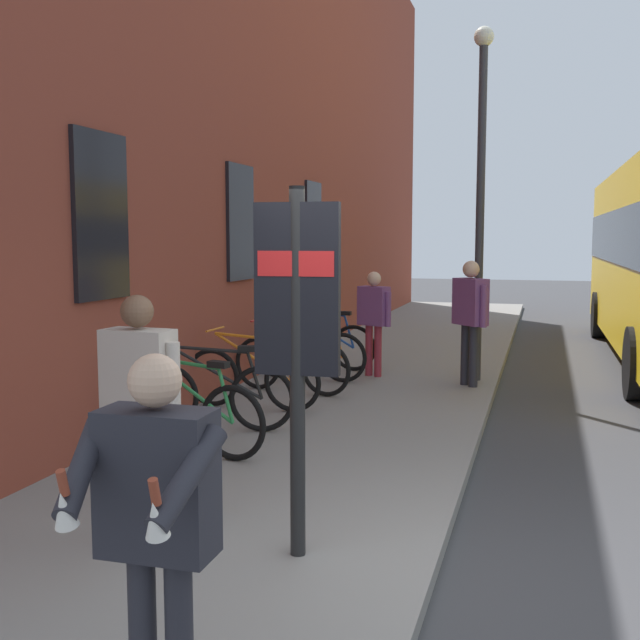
{
  "coord_description": "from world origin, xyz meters",
  "views": [
    {
      "loc": [
        -4.49,
        -0.61,
        2.2
      ],
      "look_at": [
        2.74,
        1.51,
        1.38
      ],
      "focal_mm": 43.02,
      "sensor_mm": 36.0,
      "label": 1
    }
  ],
  "objects_px": {
    "pedestrian_by_facade": "(470,310)",
    "tourist_with_hotdogs": "(155,507)",
    "bicycle_mid_rack": "(215,395)",
    "bicycle_leaning_wall": "(188,414)",
    "transit_info_sign": "(297,313)",
    "street_lamp": "(481,174)",
    "bicycle_far_end": "(252,377)",
    "bicycle_nearest_sign": "(292,364)",
    "pedestrian_near_bus": "(374,313)",
    "bicycle_under_window": "(310,354)",
    "pedestrian_crossing_street": "(139,391)",
    "bicycle_end_of_row": "(323,344)"
  },
  "relations": [
    {
      "from": "pedestrian_by_facade",
      "to": "tourist_with_hotdogs",
      "type": "xyz_separation_m",
      "value": [
        -8.1,
        0.5,
        -0.07
      ]
    },
    {
      "from": "bicycle_mid_rack",
      "to": "pedestrian_by_facade",
      "type": "relative_size",
      "value": 1.0
    },
    {
      "from": "bicycle_leaning_wall",
      "to": "transit_info_sign",
      "type": "height_order",
      "value": "transit_info_sign"
    },
    {
      "from": "tourist_with_hotdogs",
      "to": "street_lamp",
      "type": "height_order",
      "value": "street_lamp"
    },
    {
      "from": "bicycle_far_end",
      "to": "bicycle_nearest_sign",
      "type": "xyz_separation_m",
      "value": [
        1.06,
        -0.15,
        0.0
      ]
    },
    {
      "from": "bicycle_leaning_wall",
      "to": "transit_info_sign",
      "type": "xyz_separation_m",
      "value": [
        -1.94,
        -1.74,
        1.21
      ]
    },
    {
      "from": "bicycle_mid_rack",
      "to": "pedestrian_near_bus",
      "type": "distance_m",
      "value": 3.83
    },
    {
      "from": "bicycle_under_window",
      "to": "pedestrian_crossing_street",
      "type": "relative_size",
      "value": 1.04
    },
    {
      "from": "bicycle_leaning_wall",
      "to": "tourist_with_hotdogs",
      "type": "relative_size",
      "value": 1.08
    },
    {
      "from": "bicycle_under_window",
      "to": "pedestrian_crossing_street",
      "type": "distance_m",
      "value": 6.01
    },
    {
      "from": "bicycle_mid_rack",
      "to": "transit_info_sign",
      "type": "distance_m",
      "value": 3.6
    },
    {
      "from": "tourist_with_hotdogs",
      "to": "pedestrian_by_facade",
      "type": "bearing_deg",
      "value": -3.51
    },
    {
      "from": "bicycle_nearest_sign",
      "to": "pedestrian_by_facade",
      "type": "height_order",
      "value": "pedestrian_by_facade"
    },
    {
      "from": "bicycle_far_end",
      "to": "bicycle_end_of_row",
      "type": "relative_size",
      "value": 1.0
    },
    {
      "from": "bicycle_nearest_sign",
      "to": "pedestrian_crossing_street",
      "type": "distance_m",
      "value": 5.07
    },
    {
      "from": "bicycle_mid_rack",
      "to": "tourist_with_hotdogs",
      "type": "distance_m",
      "value": 5.19
    },
    {
      "from": "bicycle_far_end",
      "to": "bicycle_under_window",
      "type": "height_order",
      "value": "same"
    },
    {
      "from": "street_lamp",
      "to": "bicycle_under_window",
      "type": "bearing_deg",
      "value": 106.3
    },
    {
      "from": "bicycle_far_end",
      "to": "street_lamp",
      "type": "relative_size",
      "value": 0.35
    },
    {
      "from": "bicycle_mid_rack",
      "to": "bicycle_under_window",
      "type": "xyz_separation_m",
      "value": [
        3.1,
        -0.12,
        0.0
      ]
    },
    {
      "from": "pedestrian_by_facade",
      "to": "tourist_with_hotdogs",
      "type": "distance_m",
      "value": 8.11
    },
    {
      "from": "pedestrian_by_facade",
      "to": "tourist_with_hotdogs",
      "type": "relative_size",
      "value": 1.08
    },
    {
      "from": "bicycle_far_end",
      "to": "tourist_with_hotdogs",
      "type": "height_order",
      "value": "tourist_with_hotdogs"
    },
    {
      "from": "tourist_with_hotdogs",
      "to": "bicycle_end_of_row",
      "type": "bearing_deg",
      "value": 11.89
    },
    {
      "from": "bicycle_far_end",
      "to": "transit_info_sign",
      "type": "distance_m",
      "value": 4.5
    },
    {
      "from": "bicycle_leaning_wall",
      "to": "tourist_with_hotdogs",
      "type": "bearing_deg",
      "value": -155.47
    },
    {
      "from": "bicycle_mid_rack",
      "to": "transit_info_sign",
      "type": "relative_size",
      "value": 0.73
    },
    {
      "from": "bicycle_nearest_sign",
      "to": "pedestrian_near_bus",
      "type": "distance_m",
      "value": 1.81
    },
    {
      "from": "bicycle_far_end",
      "to": "pedestrian_near_bus",
      "type": "relative_size",
      "value": 1.13
    },
    {
      "from": "bicycle_nearest_sign",
      "to": "bicycle_under_window",
      "type": "bearing_deg",
      "value": 2.4
    },
    {
      "from": "pedestrian_by_facade",
      "to": "bicycle_leaning_wall",
      "type": "bearing_deg",
      "value": 151.55
    },
    {
      "from": "tourist_with_hotdogs",
      "to": "bicycle_far_end",
      "type": "bearing_deg",
      "value": 17.82
    },
    {
      "from": "bicycle_mid_rack",
      "to": "transit_info_sign",
      "type": "xyz_separation_m",
      "value": [
        -2.83,
        -1.86,
        1.21
      ]
    },
    {
      "from": "bicycle_nearest_sign",
      "to": "tourist_with_hotdogs",
      "type": "distance_m",
      "value": 7.18
    },
    {
      "from": "bicycle_nearest_sign",
      "to": "tourist_with_hotdogs",
      "type": "bearing_deg",
      "value": -165.91
    },
    {
      "from": "pedestrian_by_facade",
      "to": "bicycle_far_end",
      "type": "bearing_deg",
      "value": 133.06
    },
    {
      "from": "bicycle_leaning_wall",
      "to": "tourist_with_hotdogs",
      "type": "xyz_separation_m",
      "value": [
        -3.9,
        -1.78,
        0.61
      ]
    },
    {
      "from": "bicycle_mid_rack",
      "to": "pedestrian_crossing_street",
      "type": "bearing_deg",
      "value": -165.74
    },
    {
      "from": "bicycle_far_end",
      "to": "bicycle_under_window",
      "type": "xyz_separation_m",
      "value": [
        2.02,
        -0.11,
        0.0
      ]
    },
    {
      "from": "bicycle_nearest_sign",
      "to": "transit_info_sign",
      "type": "relative_size",
      "value": 0.73
    },
    {
      "from": "bicycle_mid_rack",
      "to": "pedestrian_crossing_street",
      "type": "distance_m",
      "value": 3.01
    },
    {
      "from": "bicycle_under_window",
      "to": "tourist_with_hotdogs",
      "type": "height_order",
      "value": "tourist_with_hotdogs"
    },
    {
      "from": "bicycle_mid_rack",
      "to": "pedestrian_near_bus",
      "type": "xyz_separation_m",
      "value": [
        3.67,
        -0.94,
        0.57
      ]
    },
    {
      "from": "bicycle_mid_rack",
      "to": "bicycle_nearest_sign",
      "type": "bearing_deg",
      "value": -4.15
    },
    {
      "from": "bicycle_leaning_wall",
      "to": "pedestrian_crossing_street",
      "type": "xyz_separation_m",
      "value": [
        -1.96,
        -0.61,
        0.64
      ]
    },
    {
      "from": "pedestrian_by_facade",
      "to": "pedestrian_near_bus",
      "type": "bearing_deg",
      "value": 76.03
    },
    {
      "from": "transit_info_sign",
      "to": "street_lamp",
      "type": "distance_m",
      "value": 6.78
    },
    {
      "from": "bicycle_far_end",
      "to": "bicycle_mid_rack",
      "type": "bearing_deg",
      "value": 179.46
    },
    {
      "from": "bicycle_leaning_wall",
      "to": "tourist_with_hotdogs",
      "type": "distance_m",
      "value": 4.33
    },
    {
      "from": "pedestrian_near_bus",
      "to": "pedestrian_crossing_street",
      "type": "height_order",
      "value": "pedestrian_crossing_street"
    }
  ]
}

